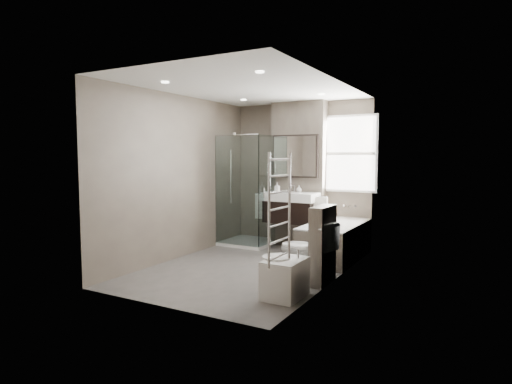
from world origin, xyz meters
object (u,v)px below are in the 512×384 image
Objects in this scene: toilet at (306,251)px; bidet at (285,277)px; bathtub at (335,239)px; vanity at (291,207)px.

toilet reaches higher than bidet.
bathtub is 1.33m from toilet.
vanity reaches higher than bathtub.
vanity is 0.59× the size of bathtub.
vanity is at bearing 160.63° from bathtub.
vanity is 1.20× the size of toilet.
vanity is 1.95m from toilet.
vanity is at bearing -136.15° from toilet.
bathtub is at bearing -19.37° from vanity.
bidet is at bearing 16.85° from toilet.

